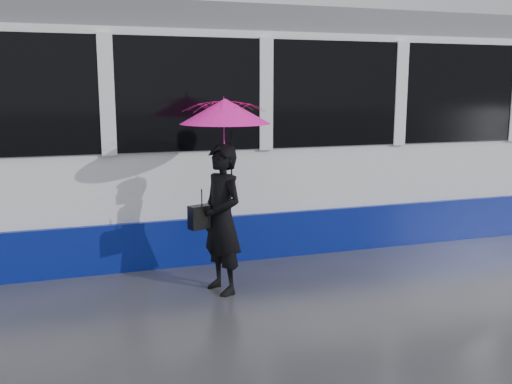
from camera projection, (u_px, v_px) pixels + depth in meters
name	position (u px, v px, depth m)	size (l,w,h in m)	color
ground	(266.00, 293.00, 6.45)	(90.00, 90.00, 0.00)	#2C2C31
rails	(213.00, 237.00, 8.78)	(34.00, 1.51, 0.02)	#3F3D38
tram	(384.00, 127.00, 9.39)	(26.00, 2.56, 3.35)	white
woman	(222.00, 219.00, 6.35)	(0.61, 0.40, 1.68)	black
umbrella	(225.00, 129.00, 6.19)	(1.25, 1.25, 1.14)	#ED148F
handbag	(202.00, 217.00, 6.30)	(0.33, 0.22, 0.44)	black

